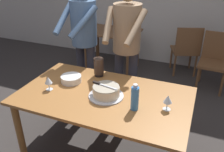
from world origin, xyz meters
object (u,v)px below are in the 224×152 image
(background_table, at_px, (112,39))
(background_chair_1, at_px, (186,49))
(person_standing_beside, at_px, (84,35))
(hurricane_lamp, at_px, (99,67))
(plate_stack, at_px, (71,79))
(main_dining_table, at_px, (104,103))
(water_bottle, at_px, (135,98))
(person_cutting_cake, at_px, (126,41))
(cake_on_platter, at_px, (106,92))
(wine_glass_far, at_px, (168,100))
(cake_knife, at_px, (100,84))
(wine_glass_near, at_px, (48,81))
(background_chair_0, at_px, (215,59))

(background_table, relative_size, background_chair_1, 1.11)
(person_standing_beside, relative_size, background_chair_1, 1.91)
(hurricane_lamp, bearing_deg, person_standing_beside, 135.03)
(plate_stack, xyz_separation_m, hurricane_lamp, (0.21, 0.25, 0.07))
(hurricane_lamp, bearing_deg, main_dining_table, -58.64)
(hurricane_lamp, relative_size, background_chair_1, 0.23)
(main_dining_table, xyz_separation_m, hurricane_lamp, (-0.22, 0.36, 0.21))
(water_bottle, distance_m, person_cutting_cake, 0.92)
(background_table, bearing_deg, water_bottle, -63.08)
(hurricane_lamp, bearing_deg, cake_on_platter, -56.24)
(wine_glass_far, height_order, background_chair_1, background_chair_1)
(plate_stack, bearing_deg, main_dining_table, -14.39)
(cake_on_platter, distance_m, person_standing_beside, 1.01)
(plate_stack, bearing_deg, cake_knife, -16.53)
(cake_knife, relative_size, background_table, 0.27)
(wine_glass_near, bearing_deg, plate_stack, 62.07)
(hurricane_lamp, bearing_deg, water_bottle, -40.05)
(water_bottle, relative_size, background_chair_1, 0.28)
(person_cutting_cake, relative_size, person_standing_beside, 1.00)
(person_cutting_cake, xyz_separation_m, person_standing_beside, (-0.57, 0.03, 0.00))
(wine_glass_far, bearing_deg, wine_glass_near, -175.15)
(wine_glass_near, relative_size, background_table, 0.14)
(cake_knife, height_order, background_chair_1, background_chair_1)
(water_bottle, bearing_deg, background_chair_1, 85.58)
(hurricane_lamp, xyz_separation_m, background_table, (-0.56, 1.74, -0.28))
(background_chair_1, bearing_deg, cake_on_platter, -102.09)
(main_dining_table, relative_size, person_standing_beside, 0.98)
(main_dining_table, height_order, person_cutting_cake, person_cutting_cake)
(main_dining_table, xyz_separation_m, background_table, (-0.78, 2.10, -0.07))
(wine_glass_near, relative_size, person_standing_beside, 0.08)
(cake_on_platter, xyz_separation_m, water_bottle, (0.32, -0.10, 0.06))
(water_bottle, xyz_separation_m, person_cutting_cake, (-0.37, 0.82, 0.21))
(water_bottle, bearing_deg, person_cutting_cake, 114.09)
(wine_glass_near, relative_size, background_chair_1, 0.16)
(cake_knife, xyz_separation_m, background_chair_1, (0.58, 2.35, -0.37))
(background_table, bearing_deg, hurricane_lamp, -72.21)
(person_cutting_cake, bearing_deg, main_dining_table, -88.67)
(cake_knife, bearing_deg, wine_glass_far, -1.03)
(wine_glass_near, bearing_deg, background_table, 95.76)
(person_cutting_cake, bearing_deg, person_standing_beside, 176.99)
(cake_on_platter, distance_m, hurricane_lamp, 0.46)
(cake_on_platter, bearing_deg, cake_knife, 169.02)
(wine_glass_far, height_order, background_chair_0, background_chair_0)
(plate_stack, distance_m, person_standing_beside, 0.70)
(water_bottle, height_order, background_chair_1, water_bottle)
(cake_knife, distance_m, hurricane_lamp, 0.41)
(main_dining_table, xyz_separation_m, water_bottle, (0.35, -0.12, 0.21))
(main_dining_table, bearing_deg, plate_stack, 165.61)
(wine_glass_far, xyz_separation_m, background_chair_0, (0.41, 2.05, -0.36))
(background_chair_0, bearing_deg, hurricane_lamp, -126.51)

